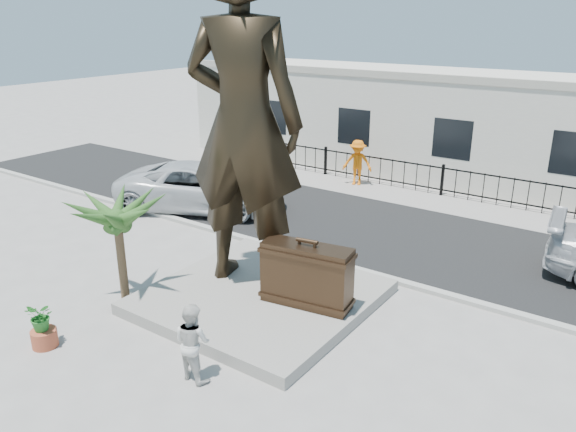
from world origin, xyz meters
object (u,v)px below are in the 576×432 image
object	(u,v)px
tourist	(193,342)
car_white	(201,187)
statue	(244,123)
suitcase	(307,275)

from	to	relation	value
tourist	car_white	xyz separation A→B (m)	(-7.13, 7.78, 0.05)
statue	car_white	xyz separation A→B (m)	(-5.53, 4.08, -3.58)
statue	car_white	size ratio (longest dim) A/B	1.34
car_white	tourist	bearing A→B (deg)	-161.58
statue	tourist	distance (m)	5.42
statue	tourist	size ratio (longest dim) A/B	5.03
statue	tourist	bearing A→B (deg)	99.84
suitcase	tourist	distance (m)	3.44
tourist	car_white	size ratio (longest dim) A/B	0.27
car_white	statue	bearing A→B (deg)	-150.49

